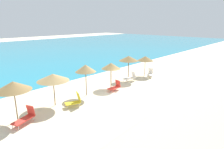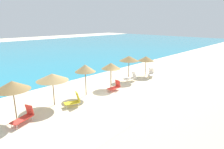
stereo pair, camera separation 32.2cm
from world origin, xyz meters
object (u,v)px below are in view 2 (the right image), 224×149
object	(u,v)px
beach_umbrella_4	(129,58)
lounge_chair_0	(115,87)
beach_umbrella_2	(85,68)
beach_umbrella_5	(146,59)
beach_umbrella_1	(52,77)
lounge_chair_4	(74,101)
beach_umbrella_0	(12,85)
lounge_chair_2	(151,73)
beach_umbrella_3	(111,66)
lounge_chair_1	(24,116)
lounge_chair_3	(131,77)

from	to	relation	value
beach_umbrella_4	lounge_chair_0	world-z (taller)	beach_umbrella_4
beach_umbrella_2	beach_umbrella_5	bearing A→B (deg)	-0.35
beach_umbrella_1	beach_umbrella_2	world-z (taller)	beach_umbrella_2
beach_umbrella_1	lounge_chair_4	bearing A→B (deg)	-55.37
beach_umbrella_0	lounge_chair_2	world-z (taller)	beach_umbrella_0
lounge_chair_2	beach_umbrella_2	bearing A→B (deg)	59.33
beach_umbrella_1	lounge_chair_0	size ratio (longest dim) A/B	1.90
beach_umbrella_2	beach_umbrella_4	bearing A→B (deg)	2.32
beach_umbrella_1	beach_umbrella_2	bearing A→B (deg)	-2.56
beach_umbrella_5	lounge_chair_4	xyz separation A→B (m)	(-12.27, -1.23, -1.75)
beach_umbrella_1	lounge_chair_0	world-z (taller)	beach_umbrella_1
lounge_chair_0	lounge_chair_4	world-z (taller)	lounge_chair_4
lounge_chair_2	beach_umbrella_0	bearing A→B (deg)	62.40
beach_umbrella_3	lounge_chair_0	bearing A→B (deg)	-115.98
beach_umbrella_2	lounge_chair_2	bearing A→B (deg)	-5.50
lounge_chair_1	lounge_chair_2	bearing A→B (deg)	-109.57
beach_umbrella_0	lounge_chair_0	xyz separation A→B (m)	(9.48, -0.85, -2.20)
beach_umbrella_1	lounge_chair_2	distance (m)	13.40
beach_umbrella_1	lounge_chair_2	xyz separation A→B (m)	(13.20, -1.10, -2.00)
lounge_chair_2	lounge_chair_3	distance (m)	3.33
beach_umbrella_1	lounge_chair_3	distance (m)	10.15
lounge_chair_0	beach_umbrella_5	bearing A→B (deg)	-79.67
beach_umbrella_1	lounge_chair_3	xyz separation A→B (m)	(9.95, -0.39, -1.99)
lounge_chair_1	lounge_chair_4	distance (m)	4.05
beach_umbrella_4	lounge_chair_2	world-z (taller)	beach_umbrella_4
beach_umbrella_5	beach_umbrella_0	bearing A→B (deg)	-179.34
lounge_chair_3	beach_umbrella_1	bearing A→B (deg)	99.39
lounge_chair_4	lounge_chair_1	bearing A→B (deg)	106.90
lounge_chair_3	lounge_chair_2	bearing A→B (deg)	-90.66
beach_umbrella_2	beach_umbrella_5	distance (m)	9.94
beach_umbrella_3	lounge_chair_3	bearing A→B (deg)	-2.86
beach_umbrella_3	lounge_chair_3	xyz separation A→B (m)	(3.24, -0.16, -1.88)
beach_umbrella_5	lounge_chair_2	xyz separation A→B (m)	(-0.06, -0.89, -1.80)
beach_umbrella_3	beach_umbrella_5	xyz separation A→B (m)	(6.55, 0.02, -0.10)
beach_umbrella_4	lounge_chair_1	world-z (taller)	beach_umbrella_4
beach_umbrella_1	beach_umbrella_5	size ratio (longest dim) A/B	1.08
beach_umbrella_0	lounge_chair_4	xyz separation A→B (m)	(4.26, -1.04, -2.10)
beach_umbrella_3	lounge_chair_2	world-z (taller)	beach_umbrella_3
beach_umbrella_0	lounge_chair_1	world-z (taller)	beach_umbrella_0
beach_umbrella_4	lounge_chair_1	size ratio (longest dim) A/B	1.69
lounge_chair_0	lounge_chair_1	xyz separation A→B (m)	(-9.26, 0.02, 0.07)
beach_umbrella_5	lounge_chair_0	world-z (taller)	beach_umbrella_5
lounge_chair_1	lounge_chair_3	world-z (taller)	lounge_chair_1
beach_umbrella_1	lounge_chair_1	xyz separation A→B (m)	(-3.05, -1.22, -1.97)
lounge_chair_2	beach_umbrella_4	bearing A→B (deg)	42.66
beach_umbrella_0	beach_umbrella_5	bearing A→B (deg)	0.66
beach_umbrella_1	lounge_chair_0	distance (m)	6.66
beach_umbrella_3	lounge_chair_3	size ratio (longest dim) A/B	1.61
lounge_chair_3	beach_umbrella_5	bearing A→B (deg)	-75.23
lounge_chair_0	lounge_chair_4	distance (m)	5.22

